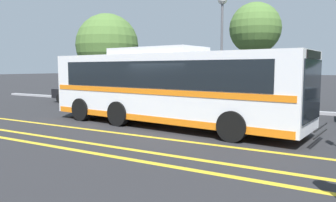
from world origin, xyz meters
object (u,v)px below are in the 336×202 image
(tree_0, at_px, (107,45))
(tree_2, at_px, (255,29))
(transit_bus, at_px, (168,85))
(parked_car_1, at_px, (154,97))
(parked_car_0, at_px, (84,91))
(street_lamp, at_px, (222,21))
(parked_car_2, at_px, (246,99))

(tree_0, distance_m, tree_2, 10.90)
(transit_bus, bearing_deg, tree_2, -177.66)
(parked_car_1, relative_size, tree_2, 0.61)
(parked_car_0, distance_m, street_lamp, 10.22)
(parked_car_0, height_order, street_lamp, street_lamp)
(parked_car_0, xyz_separation_m, tree_2, (10.11, 5.38, 4.15))
(transit_bus, relative_size, street_lamp, 1.70)
(transit_bus, relative_size, tree_2, 1.71)
(parked_car_1, distance_m, tree_0, 8.06)
(transit_bus, bearing_deg, tree_0, -123.29)
(transit_bus, height_order, tree_0, tree_0)
(parked_car_2, height_order, tree_2, tree_2)
(transit_bus, xyz_separation_m, tree_2, (0.66, 10.37, 3.26))
(parked_car_2, distance_m, tree_0, 12.59)
(parked_car_2, relative_size, tree_0, 0.75)
(parked_car_0, xyz_separation_m, parked_car_2, (11.19, 0.05, -0.00))
(parked_car_2, xyz_separation_m, tree_0, (-11.73, 3.13, 3.32))
(tree_0, bearing_deg, parked_car_1, -28.86)
(parked_car_0, relative_size, street_lamp, 0.63)
(street_lamp, bearing_deg, parked_car_0, -165.87)
(parked_car_1, height_order, street_lamp, street_lamp)
(parked_car_1, xyz_separation_m, street_lamp, (3.13, 2.60, 4.39))
(parked_car_0, bearing_deg, parked_car_2, 88.18)
(transit_bus, bearing_deg, parked_car_1, -136.31)
(parked_car_0, height_order, parked_car_2, parked_car_0)
(parked_car_1, relative_size, parked_car_2, 0.84)
(transit_bus, height_order, parked_car_2, transit_bus)
(tree_0, bearing_deg, parked_car_0, -80.34)
(parked_car_1, distance_m, street_lamp, 5.99)
(street_lamp, bearing_deg, parked_car_1, -140.24)
(parked_car_1, height_order, tree_0, tree_0)
(street_lamp, bearing_deg, tree_2, 70.24)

